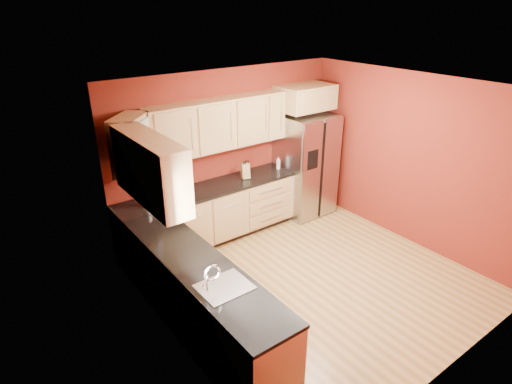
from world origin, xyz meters
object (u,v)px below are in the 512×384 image
(refrigerator, at_px, (305,165))
(wine_bottle_a, at_px, (174,190))
(soap_dispenser, at_px, (278,163))
(canister_left, at_px, (146,199))
(knife_block, at_px, (245,171))

(refrigerator, relative_size, wine_bottle_a, 5.84)
(wine_bottle_a, distance_m, soap_dispenser, 1.96)
(soap_dispenser, bearing_deg, wine_bottle_a, -178.10)
(canister_left, xyz_separation_m, knife_block, (1.68, 0.00, 0.01))
(knife_block, bearing_deg, wine_bottle_a, -158.95)
(refrigerator, xyz_separation_m, canister_left, (-2.91, 0.06, 0.14))
(knife_block, height_order, soap_dispenser, knife_block)
(soap_dispenser, bearing_deg, knife_block, -179.46)
(canister_left, bearing_deg, knife_block, 0.01)
(canister_left, relative_size, knife_block, 0.89)
(wine_bottle_a, xyz_separation_m, knife_block, (1.28, 0.06, -0.03))
(wine_bottle_a, bearing_deg, soap_dispenser, 1.90)
(refrigerator, distance_m, wine_bottle_a, 2.52)
(wine_bottle_a, bearing_deg, knife_block, 2.62)
(refrigerator, height_order, wine_bottle_a, refrigerator)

